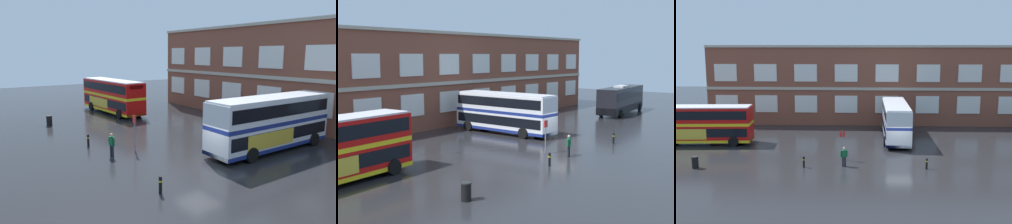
# 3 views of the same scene
# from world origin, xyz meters

# --- Properties ---
(ground_plane) EXTENTS (120.00, 120.00, 0.00)m
(ground_plane) POSITION_xyz_m (0.00, 2.00, 0.00)
(ground_plane) COLOR #232326
(brick_terminal_building) EXTENTS (52.12, 8.19, 10.38)m
(brick_terminal_building) POSITION_xyz_m (2.15, 17.98, 5.05)
(brick_terminal_building) COLOR brown
(brick_terminal_building) RESTS_ON ground
(double_decker_near) EXTENTS (11.15, 3.42, 4.07)m
(double_decker_near) POSITION_xyz_m (-20.81, 3.57, 2.15)
(double_decker_near) COLOR red
(double_decker_near) RESTS_ON ground
(double_decker_middle) EXTENTS (2.98, 11.03, 4.07)m
(double_decker_middle) POSITION_xyz_m (0.13, 6.77, 2.15)
(double_decker_middle) COLOR silver
(double_decker_middle) RESTS_ON ground
(waiting_passenger) EXTENTS (0.64, 0.33, 1.70)m
(waiting_passenger) POSITION_xyz_m (-5.14, -3.74, 0.93)
(waiting_passenger) COLOR black
(waiting_passenger) RESTS_ON ground
(bus_stand_flag) EXTENTS (0.44, 0.10, 2.70)m
(bus_stand_flag) POSITION_xyz_m (-5.38, -1.76, 1.64)
(bus_stand_flag) COLOR slate
(bus_stand_flag) RESTS_ON ground
(station_litter_bin) EXTENTS (0.60, 0.60, 1.03)m
(station_litter_bin) POSITION_xyz_m (-17.83, -4.81, 0.52)
(station_litter_bin) COLOR black
(station_litter_bin) RESTS_ON ground
(safety_bollard_west) EXTENTS (0.19, 0.19, 0.95)m
(safety_bollard_west) POSITION_xyz_m (1.89, -4.23, 0.49)
(safety_bollard_west) COLOR black
(safety_bollard_west) RESTS_ON ground
(safety_bollard_east) EXTENTS (0.19, 0.19, 0.95)m
(safety_bollard_east) POSITION_xyz_m (-8.58, -4.20, 0.49)
(safety_bollard_east) COLOR black
(safety_bollard_east) RESTS_ON ground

